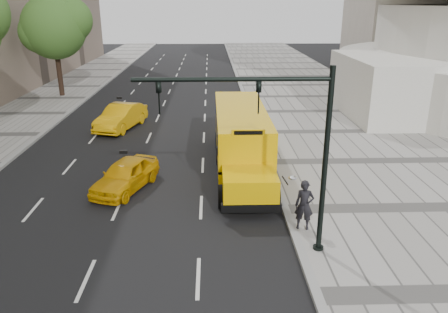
{
  "coord_description": "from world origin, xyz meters",
  "views": [
    {
      "loc": [
        2.95,
        -21.64,
        8.19
      ],
      "look_at": [
        3.5,
        -4.0,
        1.9
      ],
      "focal_mm": 35.0,
      "sensor_mm": 36.0,
      "label": 1
    }
  ],
  "objects_px": {
    "tree_c": "(55,27)",
    "school_bus": "(241,134)",
    "taxi_near": "(125,175)",
    "pedestrian": "(304,205)",
    "taxi_far": "(121,117)",
    "traffic_signal": "(283,140)"
  },
  "relations": [
    {
      "from": "tree_c",
      "to": "school_bus",
      "type": "bearing_deg",
      "value": -50.5
    },
    {
      "from": "taxi_near",
      "to": "pedestrian",
      "type": "relative_size",
      "value": 2.19
    },
    {
      "from": "tree_c",
      "to": "pedestrian",
      "type": "relative_size",
      "value": 4.63
    },
    {
      "from": "tree_c",
      "to": "taxi_far",
      "type": "height_order",
      "value": "tree_c"
    },
    {
      "from": "taxi_near",
      "to": "tree_c",
      "type": "bearing_deg",
      "value": 134.7
    },
    {
      "from": "tree_c",
      "to": "pedestrian",
      "type": "distance_m",
      "value": 30.62
    },
    {
      "from": "school_bus",
      "to": "traffic_signal",
      "type": "height_order",
      "value": "traffic_signal"
    },
    {
      "from": "school_bus",
      "to": "taxi_near",
      "type": "relative_size",
      "value": 2.78
    },
    {
      "from": "school_bus",
      "to": "taxi_far",
      "type": "height_order",
      "value": "school_bus"
    },
    {
      "from": "tree_c",
      "to": "taxi_far",
      "type": "relative_size",
      "value": 1.77
    },
    {
      "from": "taxi_near",
      "to": "pedestrian",
      "type": "xyz_separation_m",
      "value": [
        7.34,
        -4.15,
        0.39
      ]
    },
    {
      "from": "school_bus",
      "to": "traffic_signal",
      "type": "relative_size",
      "value": 1.81
    },
    {
      "from": "tree_c",
      "to": "school_bus",
      "type": "distance_m",
      "value": 23.82
    },
    {
      "from": "school_bus",
      "to": "pedestrian",
      "type": "relative_size",
      "value": 6.08
    },
    {
      "from": "tree_c",
      "to": "traffic_signal",
      "type": "relative_size",
      "value": 1.38
    },
    {
      "from": "school_bus",
      "to": "taxi_near",
      "type": "distance_m",
      "value": 6.28
    },
    {
      "from": "pedestrian",
      "to": "traffic_signal",
      "type": "relative_size",
      "value": 0.3
    },
    {
      "from": "taxi_near",
      "to": "pedestrian",
      "type": "distance_m",
      "value": 8.44
    },
    {
      "from": "taxi_near",
      "to": "taxi_far",
      "type": "bearing_deg",
      "value": 122.31
    },
    {
      "from": "pedestrian",
      "to": "traffic_signal",
      "type": "height_order",
      "value": "traffic_signal"
    },
    {
      "from": "school_bus",
      "to": "traffic_signal",
      "type": "xyz_separation_m",
      "value": [
        0.69,
        -8.51,
        2.33
      ]
    },
    {
      "from": "taxi_far",
      "to": "school_bus",
      "type": "bearing_deg",
      "value": -28.19
    }
  ]
}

